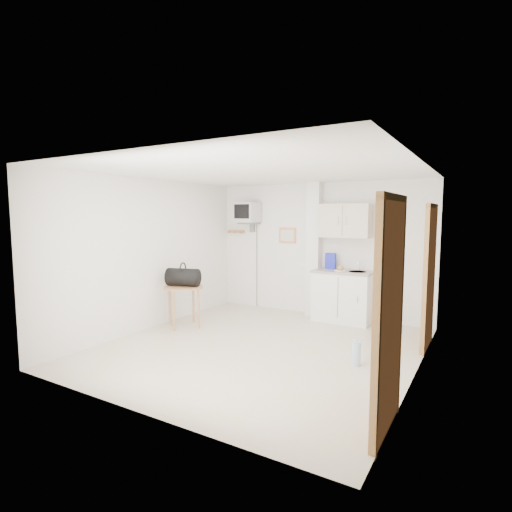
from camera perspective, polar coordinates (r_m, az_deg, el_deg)
The scene contains 7 objects.
ground at distance 5.91m, azimuth 0.52°, elevation -12.89°, with size 4.50×4.50×0.00m, color #C4B39C.
room_envelope at distance 5.57m, azimuth 3.13°, elevation 2.13°, with size 4.24×4.54×2.55m.
kitchenette at distance 7.29m, azimuth 12.38°, elevation -2.91°, with size 1.03×0.58×2.10m.
crt_television at distance 8.07m, azimuth -1.25°, elevation 6.13°, with size 0.44×0.45×2.15m.
round_table at distance 6.91m, azimuth -10.29°, elevation -4.98°, with size 0.66×0.66×0.70m.
duffel_bag at distance 6.88m, azimuth -10.38°, elevation -2.97°, with size 0.61×0.43×0.41m.
water_bottle at distance 5.36m, azimuth 14.12°, elevation -13.33°, with size 0.12×0.12×0.35m.
Camera 1 is at (2.79, -4.85, 1.91)m, focal length 28.00 mm.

